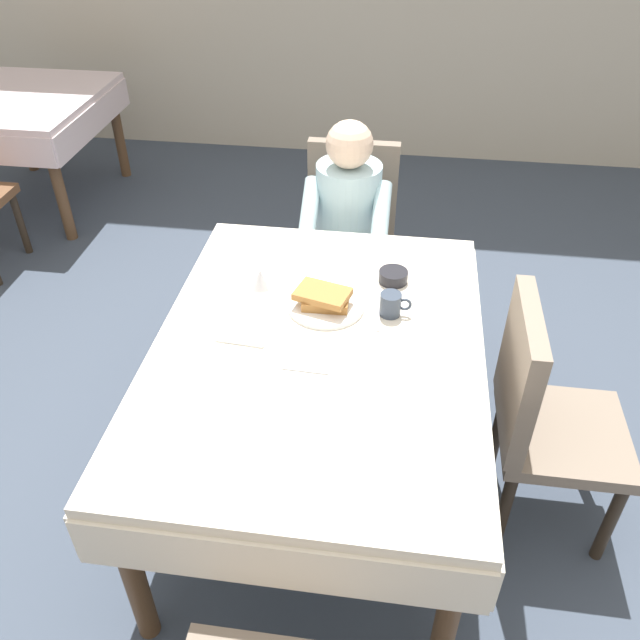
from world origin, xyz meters
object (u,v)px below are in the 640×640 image
object	(u,v)px
chair_diner	(350,227)
breakfast_stack	(324,297)
dining_table_main	(318,363)
knife_right_of_plate	(377,314)
cup_coffee	(391,304)
syrup_pitcher	(261,279)
chair_right_side	(540,410)
background_table_far	(28,113)
plate_breakfast	(325,305)
fork_left_of_plate	(272,305)
diner_person	(347,217)
spoon_near_edge	(305,370)
bowl_butter	(393,276)

from	to	relation	value
chair_diner	breakfast_stack	size ratio (longest dim) A/B	4.35
dining_table_main	knife_right_of_plate	size ratio (longest dim) A/B	7.62
cup_coffee	syrup_pitcher	size ratio (longest dim) A/B	1.41
dining_table_main	chair_diner	world-z (taller)	chair_diner
chair_right_side	dining_table_main	bearing A→B (deg)	-90.00
chair_right_side	background_table_far	xyz separation A→B (m)	(-2.98, 2.19, 0.09)
plate_breakfast	background_table_far	world-z (taller)	plate_breakfast
fork_left_of_plate	dining_table_main	bearing A→B (deg)	-127.59
diner_person	fork_left_of_plate	size ratio (longest dim) A/B	6.22
chair_diner	syrup_pitcher	distance (m)	0.94
knife_right_of_plate	chair_diner	bearing A→B (deg)	6.27
chair_right_side	spoon_near_edge	xyz separation A→B (m)	(-0.79, -0.14, 0.21)
dining_table_main	background_table_far	size ratio (longest dim) A/B	1.36
chair_diner	syrup_pitcher	world-z (taller)	chair_diner
diner_person	syrup_pitcher	world-z (taller)	diner_person
plate_breakfast	spoon_near_edge	xyz separation A→B (m)	(-0.02, -0.35, -0.01)
spoon_near_edge	dining_table_main	bearing A→B (deg)	84.08
chair_right_side	background_table_far	size ratio (longest dim) A/B	0.83
syrup_pitcher	knife_right_of_plate	xyz separation A→B (m)	(0.44, -0.11, -0.04)
syrup_pitcher	fork_left_of_plate	xyz separation A→B (m)	(0.06, -0.11, -0.04)
chair_right_side	cup_coffee	size ratio (longest dim) A/B	8.23
chair_diner	plate_breakfast	world-z (taller)	chair_diner
bowl_butter	background_table_far	bearing A→B (deg)	143.86
dining_table_main	breakfast_stack	xyz separation A→B (m)	(-0.01, 0.20, 0.14)
cup_coffee	syrup_pitcher	bearing A→B (deg)	168.40
plate_breakfast	breakfast_stack	distance (m)	0.04
diner_person	background_table_far	size ratio (longest dim) A/B	1.00
chair_right_side	cup_coffee	xyz separation A→B (m)	(-0.54, 0.20, 0.25)
bowl_butter	dining_table_main	bearing A→B (deg)	-119.72
bowl_butter	breakfast_stack	bearing A→B (deg)	-139.27
dining_table_main	diner_person	xyz separation A→B (m)	(-0.01, 1.01, 0.02)
plate_breakfast	fork_left_of_plate	world-z (taller)	plate_breakfast
background_table_far	cup_coffee	bearing A→B (deg)	-39.20
plate_breakfast	cup_coffee	bearing A→B (deg)	-2.70
chair_diner	spoon_near_edge	world-z (taller)	chair_diner
syrup_pitcher	knife_right_of_plate	distance (m)	0.46
cup_coffee	background_table_far	xyz separation A→B (m)	(-2.44, 1.99, -0.16)
diner_person	background_table_far	bearing A→B (deg)	-28.06
diner_person	dining_table_main	bearing A→B (deg)	90.38
chair_diner	spoon_near_edge	xyz separation A→B (m)	(-0.01, -1.31, 0.21)
cup_coffee	knife_right_of_plate	world-z (taller)	cup_coffee
syrup_pitcher	spoon_near_edge	world-z (taller)	syrup_pitcher
bowl_butter	fork_left_of_plate	size ratio (longest dim) A/B	0.61
diner_person	bowl_butter	xyz separation A→B (m)	(0.24, -0.61, 0.09)
breakfast_stack	cup_coffee	size ratio (longest dim) A/B	1.89
breakfast_stack	fork_left_of_plate	xyz separation A→B (m)	(-0.19, -0.01, -0.04)
plate_breakfast	spoon_near_edge	distance (m)	0.35
diner_person	fork_left_of_plate	distance (m)	0.85
knife_right_of_plate	diner_person	bearing A→B (deg)	8.30
chair_diner	fork_left_of_plate	bearing A→B (deg)	79.26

